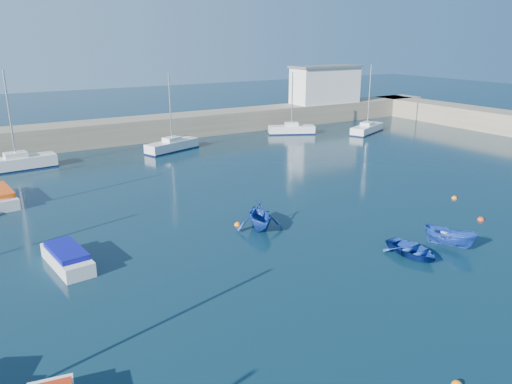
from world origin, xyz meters
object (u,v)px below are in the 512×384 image
harbor_office (325,85)px  motorboat_1 (67,258)px  sailboat_7 (291,129)px  dinghy_center (412,250)px  dinghy_left (259,215)px  dinghy_right (450,238)px  sailboat_5 (17,163)px  sailboat_6 (172,145)px  sailboat_8 (367,129)px

harbor_office → motorboat_1: (-42.63, -31.33, -4.60)m
sailboat_7 → dinghy_center: 37.25m
sailboat_7 → dinghy_left: bearing=167.2°
motorboat_1 → dinghy_right: dinghy_right is taller
sailboat_5 → dinghy_right: 38.12m
harbor_office → sailboat_5: sailboat_5 is taller
motorboat_1 → dinghy_right: (19.80, -9.01, 0.09)m
dinghy_center → harbor_office: bearing=56.3°
dinghy_center → sailboat_5: bearing=116.2°
sailboat_6 → motorboat_1: 28.50m
sailboat_8 → dinghy_left: bearing=101.9°
sailboat_8 → dinghy_right: bearing=120.1°
motorboat_1 → dinghy_right: bearing=-31.2°
dinghy_left → sailboat_5: bearing=134.0°
motorboat_1 → sailboat_8: bearing=19.9°
motorboat_1 → harbor_office: bearing=29.6°
sailboat_5 → dinghy_center: sailboat_5 is taller
sailboat_6 → motorboat_1: size_ratio=1.83×
sailboat_6 → dinghy_center: sailboat_6 is taller
sailboat_8 → dinghy_right: 36.59m
dinghy_left → dinghy_center: bearing=-38.0°
sailboat_7 → sailboat_6: bearing=120.7°
harbor_office → dinghy_right: (-22.84, -40.34, -4.50)m
sailboat_8 → sailboat_5: bearing=61.6°
sailboat_8 → harbor_office: bearing=-31.9°
sailboat_8 → sailboat_7: bearing=38.5°
sailboat_6 → sailboat_5: bearing=70.5°
harbor_office → sailboat_5: 43.29m
sailboat_5 → dinghy_center: (16.75, -32.42, -0.31)m
sailboat_5 → dinghy_left: bearing=-159.7°
harbor_office → dinghy_center: 47.77m
harbor_office → dinghy_center: (-25.63, -40.03, -4.76)m
sailboat_6 → dinghy_left: 24.79m
sailboat_6 → dinghy_right: (4.10, -32.79, -0.00)m
harbor_office → sailboat_5: size_ratio=1.10×
sailboat_5 → dinghy_right: bearing=-154.1°
sailboat_8 → dinghy_left: (-29.43, -21.38, 0.36)m
harbor_office → dinghy_left: bearing=-134.0°
harbor_office → motorboat_1: size_ratio=2.21×
harbor_office → dinghy_right: harbor_office is taller
harbor_office → sailboat_8: 11.67m
dinghy_center → dinghy_left: bearing=122.2°
sailboat_6 → motorboat_1: (-15.69, -23.78, -0.09)m
sailboat_5 → motorboat_1: bearing=174.5°
harbor_office → sailboat_6: bearing=-164.4°
sailboat_8 → motorboat_1: sailboat_8 is taller
sailboat_6 → sailboat_8: 25.68m
harbor_office → motorboat_1: harbor_office is taller
sailboat_5 → dinghy_left: size_ratio=2.62×
harbor_office → dinghy_left: 44.68m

